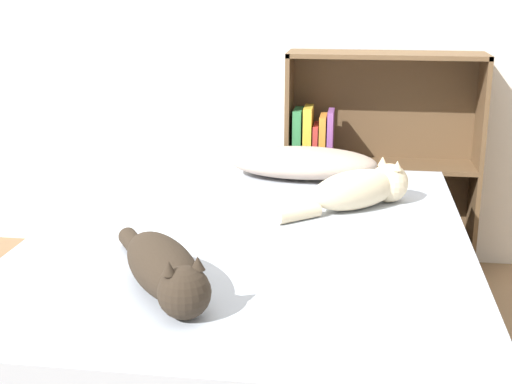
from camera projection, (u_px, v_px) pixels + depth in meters
ground_plane at (250, 382)px, 2.47m from camera, size 8.00×8.00×0.00m
wall_back at (291, 1)px, 3.34m from camera, size 8.00×0.06×2.50m
bed at (250, 311)px, 2.40m from camera, size 1.44×1.83×0.55m
pillow at (303, 163)px, 2.97m from camera, size 0.61×0.32×0.12m
cat_light at (363, 188)px, 2.57m from camera, size 0.47×0.41×0.16m
cat_dark at (165, 270)px, 1.85m from camera, size 0.40×0.55×0.15m
bookshelf at (373, 159)px, 3.36m from camera, size 0.88×0.26×1.03m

